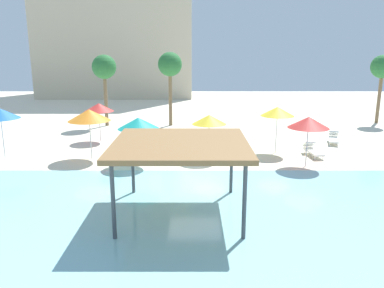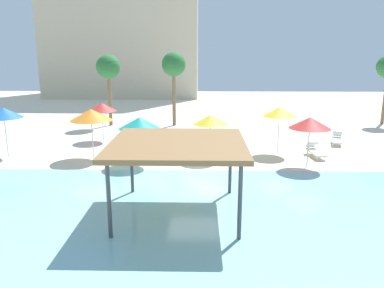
% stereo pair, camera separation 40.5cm
% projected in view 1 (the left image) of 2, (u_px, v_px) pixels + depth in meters
% --- Properties ---
extents(ground_plane, '(80.00, 80.00, 0.00)m').
position_uv_depth(ground_plane, '(196.00, 181.00, 18.22)').
color(ground_plane, beige).
extents(lagoon_water, '(44.00, 13.50, 0.04)m').
position_uv_depth(lagoon_water, '(197.00, 231.00, 13.12)').
color(lagoon_water, '#8CC6CC').
rests_on(lagoon_water, ground).
extents(shade_pavilion, '(4.88, 4.88, 2.78)m').
position_uv_depth(shade_pavilion, '(181.00, 146.00, 14.01)').
color(shade_pavilion, '#42474C').
rests_on(shade_pavilion, ground).
extents(beach_umbrella_red_0, '(2.13, 2.13, 2.66)m').
position_uv_depth(beach_umbrella_red_0, '(309.00, 122.00, 19.95)').
color(beach_umbrella_red_0, silver).
rests_on(beach_umbrella_red_0, ground).
extents(beach_umbrella_blue_1, '(2.12, 2.12, 2.84)m').
position_uv_depth(beach_umbrella_blue_1, '(1.00, 113.00, 21.58)').
color(beach_umbrella_blue_1, silver).
rests_on(beach_umbrella_blue_1, ground).
extents(beach_umbrella_red_2, '(1.96, 1.96, 2.55)m').
position_uv_depth(beach_umbrella_red_2, '(99.00, 107.00, 25.71)').
color(beach_umbrella_red_2, silver).
rests_on(beach_umbrella_red_2, ground).
extents(beach_umbrella_teal_3, '(2.18, 2.18, 2.57)m').
position_uv_depth(beach_umbrella_teal_3, '(139.00, 123.00, 20.23)').
color(beach_umbrella_teal_3, silver).
rests_on(beach_umbrella_teal_3, ground).
extents(beach_umbrella_yellow_5, '(1.92, 1.92, 2.50)m').
position_uv_depth(beach_umbrella_yellow_5, '(210.00, 120.00, 21.51)').
color(beach_umbrella_yellow_5, silver).
rests_on(beach_umbrella_yellow_5, ground).
extents(beach_umbrella_orange_6, '(2.35, 2.35, 2.82)m').
position_uv_depth(beach_umbrella_orange_6, '(90.00, 115.00, 21.38)').
color(beach_umbrella_orange_6, silver).
rests_on(beach_umbrella_orange_6, ground).
extents(beach_umbrella_yellow_7, '(1.98, 1.98, 2.77)m').
position_uv_depth(beach_umbrella_yellow_7, '(278.00, 111.00, 22.65)').
color(beach_umbrella_yellow_7, silver).
rests_on(beach_umbrella_yellow_7, ground).
extents(lounge_chair_0, '(0.78, 1.94, 0.74)m').
position_uv_depth(lounge_chair_0, '(313.00, 150.00, 22.50)').
color(lounge_chair_0, white).
rests_on(lounge_chair_0, ground).
extents(lounge_chair_1, '(1.05, 1.99, 0.74)m').
position_uv_depth(lounge_chair_1, '(223.00, 140.00, 25.08)').
color(lounge_chair_1, white).
rests_on(lounge_chair_1, ground).
extents(lounge_chair_3, '(1.17, 1.99, 0.74)m').
position_uv_depth(lounge_chair_3, '(334.00, 138.00, 25.52)').
color(lounge_chair_3, white).
rests_on(lounge_chair_3, ground).
extents(lounge_chair_4, '(0.96, 1.98, 0.74)m').
position_uv_depth(lounge_chair_4, '(128.00, 147.00, 23.16)').
color(lounge_chair_4, white).
rests_on(lounge_chair_4, ground).
extents(lounge_chair_5, '(1.05, 1.99, 0.74)m').
position_uv_depth(lounge_chair_5, '(234.00, 147.00, 23.16)').
color(lounge_chair_5, white).
rests_on(lounge_chair_5, ground).
extents(lounge_chair_6, '(1.16, 1.99, 0.74)m').
position_uv_depth(lounge_chair_6, '(156.00, 141.00, 24.65)').
color(lounge_chair_6, white).
rests_on(lounge_chair_6, ground).
extents(palm_tree_0, '(1.90, 1.90, 5.85)m').
position_uv_depth(palm_tree_0, '(171.00, 66.00, 30.46)').
color(palm_tree_0, brown).
rests_on(palm_tree_0, ground).
extents(palm_tree_1, '(1.90, 1.90, 5.62)m').
position_uv_depth(palm_tree_1, '(383.00, 68.00, 31.49)').
color(palm_tree_1, brown).
rests_on(palm_tree_1, ground).
extents(palm_tree_2, '(1.90, 1.90, 5.65)m').
position_uv_depth(palm_tree_2, '(105.00, 68.00, 30.40)').
color(palm_tree_2, brown).
rests_on(palm_tree_2, ground).
extents(hotel_block_0, '(19.47, 11.14, 18.52)m').
position_uv_depth(hotel_block_0, '(119.00, 24.00, 50.96)').
color(hotel_block_0, beige).
rests_on(hotel_block_0, ground).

